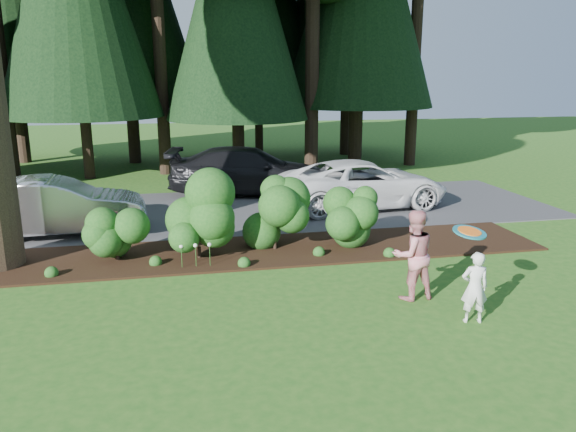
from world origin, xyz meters
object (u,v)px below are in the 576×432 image
Objects in this scene: car_silver_wagon at (55,207)px; child at (475,287)px; car_white_suv at (363,184)px; car_dark_suv at (249,171)px; adult at (413,255)px; frisbee at (470,232)px.

child is (7.88, -6.94, -0.15)m from car_silver_wagon.
car_dark_suv reaches higher than car_white_suv.
adult is 3.12× the size of frisbee.
car_silver_wagon is 10.42m from frisbee.
car_silver_wagon is 3.64× the size of child.
car_dark_suv is at bearing 100.39° from frisbee.
frisbee is (2.05, -11.16, 0.80)m from car_dark_suv.
adult is at bearing -52.15° from child.
adult is at bearing 162.76° from car_white_suv.
car_silver_wagon reaches higher than car_white_suv.
car_dark_suv is 3.25× the size of adult.
car_white_suv is at bearing 82.34° from frisbee.
adult is (1.69, -9.88, 0.02)m from car_dark_suv.
adult is (-0.59, 1.18, 0.23)m from child.
car_dark_suv is 4.45× the size of child.
child is (-0.90, -8.34, -0.14)m from car_white_suv.
car_dark_suv reaches higher than child.
car_dark_suv is 11.38m from frisbee.
frisbee reaches higher than car_white_suv.
car_white_suv is 4.25× the size of child.
adult is at bearing -160.58° from car_dark_suv.
child is at bearing 168.40° from car_white_suv.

